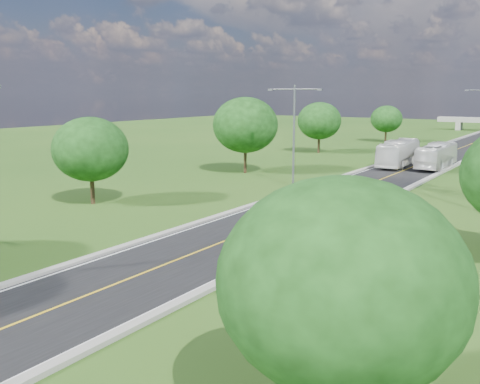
{
  "coord_description": "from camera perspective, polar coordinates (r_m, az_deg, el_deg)",
  "views": [
    {
      "loc": [
        18.9,
        -1.89,
        9.31
      ],
      "look_at": [
        0.19,
        26.15,
        3.0
      ],
      "focal_mm": 40.0,
      "sensor_mm": 36.0,
      "label": 1
    }
  ],
  "objects": [
    {
      "name": "ground",
      "position": [
        65.37,
        16.57,
        1.97
      ],
      "size": [
        260.0,
        260.0,
        0.0
      ],
      "primitive_type": "plane",
      "color": "#224914",
      "rests_on": "ground"
    },
    {
      "name": "road",
      "position": [
        71.08,
        18.02,
        2.58
      ],
      "size": [
        8.0,
        150.0,
        0.06
      ],
      "primitive_type": "cube",
      "color": "black",
      "rests_on": "ground"
    },
    {
      "name": "curb_left",
      "position": [
        72.31,
        14.79,
        2.94
      ],
      "size": [
        0.5,
        150.0,
        0.22
      ],
      "primitive_type": "cube",
      "color": "gray",
      "rests_on": "ground"
    },
    {
      "name": "curb_right",
      "position": [
        70.06,
        21.37,
        2.33
      ],
      "size": [
        0.5,
        150.0,
        0.22
      ],
      "primitive_type": "cube",
      "color": "gray",
      "rests_on": "ground"
    },
    {
      "name": "speed_limit_sign",
      "position": [
        42.86,
        14.51,
        -0.1
      ],
      "size": [
        0.55,
        0.09,
        2.4
      ],
      "color": "slate",
      "rests_on": "ground"
    },
    {
      "name": "streetlight_mid_left",
      "position": [
        53.19,
        5.78,
        6.92
      ],
      "size": [
        5.9,
        0.25,
        10.0
      ],
      "color": "slate",
      "rests_on": "ground"
    },
    {
      "name": "tree_lb",
      "position": [
        46.18,
        -15.67,
        4.41
      ],
      "size": [
        6.3,
        6.3,
        7.33
      ],
      "color": "black",
      "rests_on": "ground"
    },
    {
      "name": "tree_lc",
      "position": [
        62.09,
        0.57,
        7.16
      ],
      "size": [
        7.56,
        7.56,
        8.79
      ],
      "color": "black",
      "rests_on": "ground"
    },
    {
      "name": "tree_ld",
      "position": [
        84.06,
        8.47,
        7.52
      ],
      "size": [
        6.72,
        6.72,
        7.82
      ],
      "color": "black",
      "rests_on": "ground"
    },
    {
      "name": "tree_le",
      "position": [
        105.44,
        15.35,
        7.53
      ],
      "size": [
        5.88,
        5.88,
        6.84
      ],
      "color": "black",
      "rests_on": "ground"
    },
    {
      "name": "tree_ra",
      "position": [
        13.68,
        10.78,
        -9.53
      ],
      "size": [
        6.3,
        6.3,
        7.33
      ],
      "color": "black",
      "rests_on": "ground"
    },
    {
      "name": "bus_outbound",
      "position": [
        70.37,
        20.24,
        3.65
      ],
      "size": [
        2.57,
        10.95,
        3.05
      ],
      "primitive_type": "imported",
      "rotation": [
        0.0,
        0.0,
        3.14
      ],
      "color": "silver",
      "rests_on": "road"
    },
    {
      "name": "bus_inbound",
      "position": [
        71.09,
        16.55,
        4.02
      ],
      "size": [
        3.54,
        11.95,
        3.28
      ],
      "primitive_type": "imported",
      "rotation": [
        0.0,
        0.0,
        0.07
      ],
      "color": "white",
      "rests_on": "road"
    }
  ]
}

